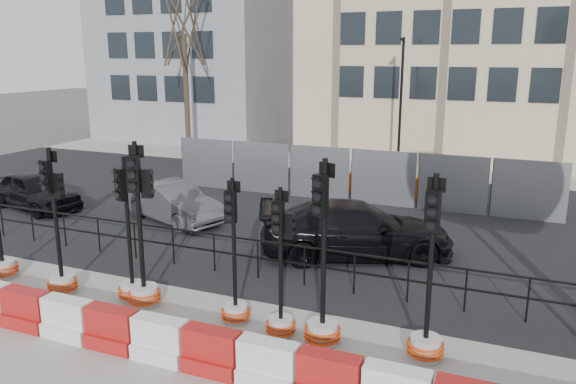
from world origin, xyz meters
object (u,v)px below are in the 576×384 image
at_px(traffic_signal_d, 143,268).
at_px(car_a, 35,191).
at_px(traffic_signal_h, 427,323).
at_px(traffic_signal_a, 0,249).
at_px(car_c, 356,230).

height_order(traffic_signal_d, car_a, traffic_signal_d).
distance_m(traffic_signal_h, car_a, 15.04).
distance_m(traffic_signal_a, car_c, 8.89).
distance_m(traffic_signal_d, car_c, 5.78).
bearing_deg(traffic_signal_d, car_a, 134.73).
height_order(traffic_signal_a, car_a, traffic_signal_a).
xyz_separation_m(traffic_signal_h, car_c, (-2.59, 4.58, 0.04)).
bearing_deg(car_c, traffic_signal_a, 98.51).
bearing_deg(car_a, traffic_signal_a, -126.96).
height_order(traffic_signal_h, car_a, traffic_signal_h).
bearing_deg(traffic_signal_h, traffic_signal_d, -175.23).
bearing_deg(car_a, traffic_signal_h, -95.28).
bearing_deg(traffic_signal_d, traffic_signal_a, 166.18).
bearing_deg(traffic_signal_h, car_c, 123.17).
xyz_separation_m(traffic_signal_a, car_c, (7.52, 4.74, 0.01)).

